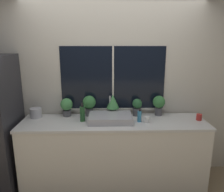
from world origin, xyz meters
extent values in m
cube|color=beige|center=(0.00, 0.67, 1.35)|extent=(8.00, 0.06, 2.70)
cube|color=black|center=(0.00, 0.64, 1.46)|extent=(1.49, 0.01, 0.90)
cube|color=silver|center=(0.00, 0.63, 1.46)|extent=(0.02, 0.01, 0.90)
cube|color=silver|center=(0.00, 0.63, 0.99)|extent=(1.55, 0.04, 0.03)
cube|color=silver|center=(0.00, 0.30, 0.45)|extent=(2.47, 0.60, 0.89)
cube|color=silver|center=(0.00, 0.30, 0.91)|extent=(2.50, 0.63, 0.03)
cube|color=#ADADB2|center=(-0.05, 0.30, 0.97)|extent=(0.58, 0.38, 0.09)
cylinder|color=#B7B7BC|center=(-0.05, 0.52, 0.94)|extent=(0.04, 0.04, 0.03)
cylinder|color=#B7B7BC|center=(-0.05, 0.52, 1.09)|extent=(0.02, 0.02, 0.27)
cylinder|color=#4C4C51|center=(-0.66, 0.53, 0.97)|extent=(0.12, 0.12, 0.09)
sphere|color=#478E4C|center=(-0.66, 0.53, 1.10)|extent=(0.17, 0.17, 0.17)
cylinder|color=#4C4C51|center=(-0.34, 0.53, 0.98)|extent=(0.11, 0.11, 0.11)
sphere|color=#387A3D|center=(-0.34, 0.53, 1.13)|extent=(0.19, 0.19, 0.19)
cylinder|color=#4C4C51|center=(-0.01, 0.53, 0.99)|extent=(0.09, 0.09, 0.11)
cone|color=#478E4C|center=(-0.01, 0.53, 1.14)|extent=(0.18, 0.18, 0.20)
cylinder|color=#4C4C51|center=(0.34, 0.53, 0.98)|extent=(0.12, 0.12, 0.11)
sphere|color=#2D6638|center=(0.34, 0.53, 1.11)|extent=(0.14, 0.14, 0.14)
cylinder|color=#4C4C51|center=(0.66, 0.53, 0.99)|extent=(0.10, 0.10, 0.11)
sphere|color=#387A3D|center=(0.66, 0.53, 1.13)|extent=(0.18, 0.18, 0.18)
cylinder|color=teal|center=(0.34, 0.28, 1.00)|extent=(0.05, 0.05, 0.15)
cylinder|color=black|center=(0.34, 0.28, 1.10)|extent=(0.02, 0.02, 0.04)
cylinder|color=#235128|center=(-0.42, 0.32, 1.03)|extent=(0.07, 0.07, 0.20)
cylinder|color=black|center=(-0.42, 0.32, 1.16)|extent=(0.03, 0.03, 0.06)
cylinder|color=#B72D28|center=(1.16, 0.31, 0.97)|extent=(0.07, 0.07, 0.08)
cylinder|color=white|center=(0.44, 0.25, 0.97)|extent=(0.07, 0.07, 0.08)
cylinder|color=#B2B2B7|center=(-1.09, 0.48, 1.00)|extent=(0.16, 0.16, 0.13)
cone|color=#B2B2B7|center=(-1.09, 0.48, 1.07)|extent=(0.14, 0.14, 0.01)
camera|label=1|loc=(-0.09, -2.45, 1.98)|focal=35.00mm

